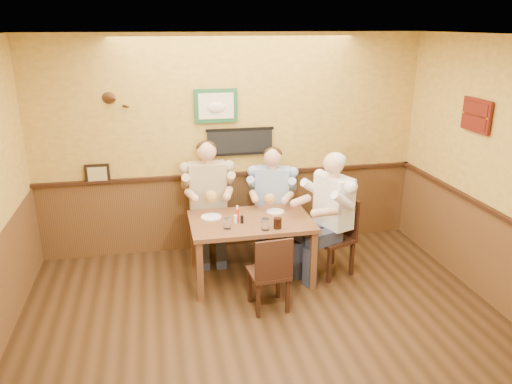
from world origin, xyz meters
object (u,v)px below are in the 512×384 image
chair_near_side (269,271)px  cola_tumbler (278,223)px  hot_sauce_bottle (237,214)px  diner_white_elder (333,221)px  pepper_shaker (242,219)px  diner_tan_shirt (208,205)px  chair_back_right (272,220)px  water_glass_mid (265,224)px  dining_table (251,227)px  water_glass_left (227,223)px  salt_shaker (235,219)px  diner_blue_polo (272,207)px  chair_back_left (209,220)px  chair_right_end (332,237)px

chair_near_side → cola_tumbler: (0.18, 0.37, 0.38)m
hot_sauce_bottle → chair_near_side: bearing=-71.7°
diner_white_elder → pepper_shaker: bearing=-110.2°
chair_near_side → diner_tan_shirt: diner_tan_shirt is taller
chair_back_right → water_glass_mid: 1.09m
dining_table → water_glass_left: size_ratio=11.49×
dining_table → water_glass_left: 0.40m
dining_table → chair_back_right: size_ratio=1.56×
cola_tumbler → salt_shaker: bearing=150.5°
dining_table → water_glass_mid: 0.37m
diner_white_elder → chair_near_side: bearing=-77.3°
diner_tan_shirt → cola_tumbler: size_ratio=11.37×
diner_blue_polo → water_glass_left: size_ratio=10.54×
chair_back_left → pepper_shaker: 0.94m
water_glass_mid → pepper_shaker: (-0.22, 0.24, -0.02)m
chair_right_end → hot_sauce_bottle: (-1.14, 0.04, 0.36)m
chair_back_right → cola_tumbler: chair_back_right is taller
dining_table → hot_sauce_bottle: hot_sauce_bottle is taller
pepper_shaker → chair_back_right: bearing=54.1°
water_glass_left → hot_sauce_bottle: (0.14, 0.18, 0.03)m
diner_white_elder → pepper_shaker: size_ratio=15.25×
pepper_shaker → water_glass_left: bearing=-147.0°
chair_back_right → hot_sauce_bottle: hot_sauce_bottle is taller
chair_right_end → salt_shaker: size_ratio=9.88×
dining_table → chair_back_left: chair_back_left is taller
diner_white_elder → pepper_shaker: (-1.09, -0.01, 0.12)m
dining_table → chair_back_right: chair_back_right is taller
chair_near_side → water_glass_left: bearing=-57.3°
water_glass_mid → salt_shaker: water_glass_mid is taller
diner_blue_polo → water_glass_mid: 1.04m
dining_table → diner_white_elder: diner_white_elder is taller
chair_right_end → diner_white_elder: bearing=0.0°
water_glass_mid → cola_tumbler: water_glass_mid is taller
diner_tan_shirt → hot_sauce_bottle: size_ratio=7.98×
water_glass_left → salt_shaker: (0.11, 0.14, -0.01)m
chair_back_left → chair_right_end: chair_back_left is taller
salt_shaker → diner_blue_polo: bearing=49.9°
chair_right_end → chair_near_side: size_ratio=1.10×
hot_sauce_bottle → salt_shaker: size_ratio=1.79×
diner_blue_polo → diner_white_elder: diner_white_elder is taller
water_glass_left → pepper_shaker: size_ratio=1.37×
salt_shaker → chair_back_right: bearing=49.9°
chair_back_left → diner_blue_polo: 0.85m
cola_tumbler → diner_tan_shirt: bearing=121.5°
hot_sauce_bottle → cola_tumbler: bearing=-35.3°
chair_back_right → pepper_shaker: chair_back_right is taller
chair_right_end → water_glass_mid: (-0.87, -0.26, 0.34)m
dining_table → diner_blue_polo: 0.77m
cola_tumbler → chair_right_end: bearing=18.0°
diner_white_elder → salt_shaker: bearing=-111.1°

